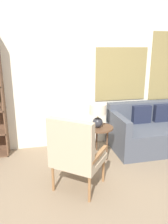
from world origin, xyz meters
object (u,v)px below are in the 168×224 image
armchair (74,152)px  table_lamp (98,113)px  side_table (99,131)px  couch (155,131)px

armchair → table_lamp: bearing=55.4°
side_table → table_lamp: size_ratio=1.49×
couch → side_table: bearing=-168.0°
armchair → couch: bearing=30.2°
couch → table_lamp: size_ratio=4.32×
side_table → armchair: bearing=-126.0°
table_lamp → side_table: bearing=5.8°
couch → side_table: couch is taller
armchair → couch: 2.03m
armchair → side_table: (0.56, 0.76, -0.07)m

